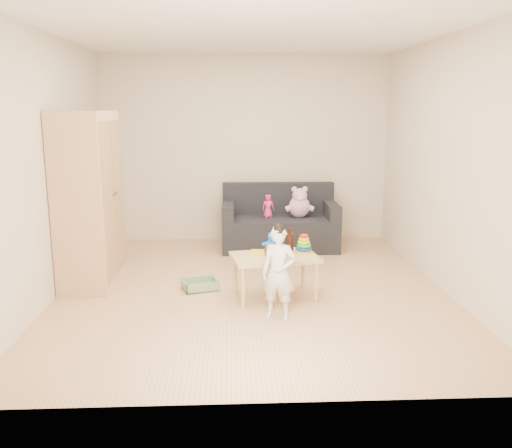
{
  "coord_description": "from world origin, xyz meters",
  "views": [
    {
      "loc": [
        -0.22,
        -5.43,
        1.88
      ],
      "look_at": [
        0.05,
        0.25,
        0.65
      ],
      "focal_mm": 38.0,
      "sensor_mm": 36.0,
      "label": 1
    }
  ],
  "objects_px": {
    "sofa": "(280,233)",
    "play_table": "(275,277)",
    "wardrobe": "(89,199)",
    "toddler": "(279,274)"
  },
  "relations": [
    {
      "from": "sofa",
      "to": "toddler",
      "type": "xyz_separation_m",
      "value": [
        -0.23,
        -2.48,
        0.2
      ]
    },
    {
      "from": "play_table",
      "to": "wardrobe",
      "type": "bearing_deg",
      "value": 162.28
    },
    {
      "from": "sofa",
      "to": "play_table",
      "type": "bearing_deg",
      "value": -96.13
    },
    {
      "from": "wardrobe",
      "to": "toddler",
      "type": "distance_m",
      "value": 2.31
    },
    {
      "from": "toddler",
      "to": "sofa",
      "type": "bearing_deg",
      "value": 100.31
    },
    {
      "from": "sofa",
      "to": "toddler",
      "type": "relative_size",
      "value": 1.86
    },
    {
      "from": "wardrobe",
      "to": "play_table",
      "type": "relative_size",
      "value": 2.2
    },
    {
      "from": "sofa",
      "to": "play_table",
      "type": "relative_size",
      "value": 1.84
    },
    {
      "from": "sofa",
      "to": "toddler",
      "type": "bearing_deg",
      "value": -94.92
    },
    {
      "from": "sofa",
      "to": "play_table",
      "type": "height_order",
      "value": "play_table"
    }
  ]
}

